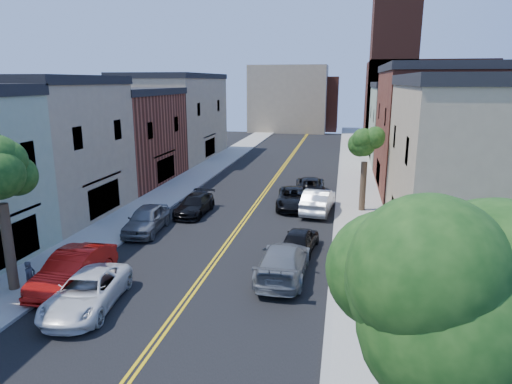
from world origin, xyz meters
The scene contains 26 objects.
sidewalk_left centered at (-7.90, 40.00, 0.07)m, with size 3.20×100.00×0.15m, color gray.
sidewalk_right centered at (7.90, 40.00, 0.07)m, with size 3.20×100.00×0.15m, color gray.
curb_left centered at (-6.15, 40.00, 0.07)m, with size 0.30×100.00×0.15m, color gray.
curb_right centered at (6.15, 40.00, 0.07)m, with size 0.30×100.00×0.15m, color gray.
bldg_left_tan_near centered at (-14.00, 25.00, 4.50)m, with size 9.00×10.00×9.00m, color #998466.
bldg_left_brick centered at (-14.00, 36.00, 4.00)m, with size 9.00×12.00×8.00m, color brown.
bldg_left_tan_far centered at (-14.00, 50.00, 4.75)m, with size 9.00×16.00×9.50m, color #998466.
bldg_right_tan centered at (14.00, 24.00, 4.50)m, with size 9.00×12.00×9.00m, color #998466.
bldg_right_brick centered at (14.00, 38.00, 5.00)m, with size 9.00×14.00×10.00m, color brown.
bldg_right_palegrn centered at (14.00, 52.00, 4.25)m, with size 9.00×12.00×8.50m, color gray.
church centered at (16.33, 67.07, 7.24)m, with size 16.20×14.20×22.60m.
backdrop_left centered at (-4.00, 82.00, 6.00)m, with size 14.00×8.00×12.00m, color #998466.
backdrop_center centered at (0.00, 86.00, 5.00)m, with size 10.00×8.00×10.00m, color brown.
fence_right centered at (9.50, 9.50, 1.10)m, with size 0.04×15.00×1.90m, color #143F1E.
tree_right_corner centered at (7.93, 4.01, 7.31)m, with size 5.80×5.80×10.35m.
tree_right_far centered at (7.92, 30.01, 5.76)m, with size 4.40×4.40×8.03m.
red_sedan centered at (-5.50, 14.96, 0.84)m, with size 1.79×5.12×1.69m, color #AA0F0B.
white_pickup centered at (-3.80, 13.25, 0.72)m, with size 2.37×5.15×1.43m, color silver.
grey_car_left centered at (-5.50, 22.85, 0.82)m, with size 1.94×4.81×1.64m, color slate.
black_car_left centered at (-3.80, 27.12, 0.68)m, with size 1.91×4.69×1.36m, color black.
grey_car_right centered at (3.80, 17.85, 0.81)m, with size 2.28×5.60×1.62m, color slate.
black_car_right centered at (4.26, 21.33, 0.70)m, with size 1.66×4.12×1.40m, color black.
silver_car_right centered at (4.79, 29.29, 0.86)m, with size 1.82×5.22×1.72m, color #B6B9BE.
dark_car_right_far centered at (3.80, 34.74, 0.72)m, with size 2.40×5.21×1.45m, color black.
black_suv_lane centered at (2.94, 30.16, 0.74)m, with size 2.46×5.34×1.48m, color black.
pedestrian_left centered at (-6.70, 13.62, 0.92)m, with size 0.56×0.37×1.54m, color #25272D.
Camera 1 is at (6.37, -2.13, 9.24)m, focal length 31.46 mm.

